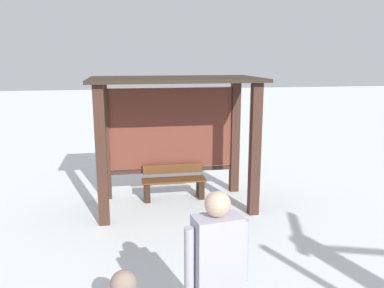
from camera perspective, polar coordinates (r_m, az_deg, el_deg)
ground_plane at (r=8.00m, az=-2.31°, el=-8.93°), size 60.00×60.00×0.00m
bus_shelter at (r=7.77m, az=-2.64°, el=3.75°), size 3.21×1.77×2.56m
bench_left_inside at (r=8.26m, az=-2.70°, el=-5.77°), size 1.33×0.39×0.71m
person_walking at (r=3.74m, az=3.64°, el=-17.57°), size 0.63×0.50×1.78m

